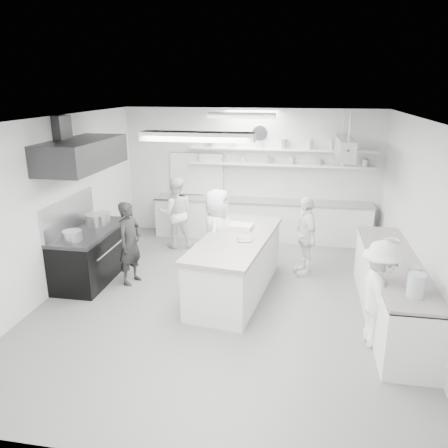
% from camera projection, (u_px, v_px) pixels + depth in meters
% --- Properties ---
extents(floor, '(6.00, 7.00, 0.02)m').
position_uv_depth(floor, '(225.00, 299.00, 7.52)').
color(floor, gray).
rests_on(floor, ground).
extents(ceiling, '(6.00, 7.00, 0.02)m').
position_uv_depth(ceiling, '(225.00, 119.00, 6.61)').
color(ceiling, white).
rests_on(ceiling, wall_back).
extents(wall_back, '(6.00, 0.04, 3.00)m').
position_uv_depth(wall_back, '(251.00, 173.00, 10.35)').
color(wall_back, silver).
rests_on(wall_back, floor).
extents(wall_front, '(6.00, 0.04, 3.00)m').
position_uv_depth(wall_front, '(155.00, 327.00, 3.78)').
color(wall_front, silver).
rests_on(wall_front, floor).
extents(wall_left, '(0.04, 7.00, 3.00)m').
position_uv_depth(wall_left, '(54.00, 206.00, 7.57)').
color(wall_left, silver).
rests_on(wall_left, floor).
extents(wall_right, '(0.04, 7.00, 3.00)m').
position_uv_depth(wall_right, '(422.00, 224.00, 6.57)').
color(wall_right, silver).
rests_on(wall_right, floor).
extents(stove, '(0.80, 1.80, 0.90)m').
position_uv_depth(stove, '(92.00, 256.00, 8.19)').
color(stove, black).
rests_on(stove, floor).
extents(exhaust_hood, '(0.85, 2.00, 0.50)m').
position_uv_depth(exhaust_hood, '(82.00, 154.00, 7.62)').
color(exhaust_hood, '#2D2D2F').
rests_on(exhaust_hood, wall_left).
extents(back_counter, '(5.00, 0.60, 0.92)m').
position_uv_depth(back_counter, '(261.00, 220.00, 10.33)').
color(back_counter, white).
rests_on(back_counter, floor).
extents(shelf_lower, '(4.20, 0.26, 0.04)m').
position_uv_depth(shelf_lower, '(280.00, 165.00, 10.04)').
color(shelf_lower, white).
rests_on(shelf_lower, wall_back).
extents(shelf_upper, '(4.20, 0.26, 0.04)m').
position_uv_depth(shelf_upper, '(281.00, 149.00, 9.93)').
color(shelf_upper, white).
rests_on(shelf_upper, wall_back).
extents(pass_through_window, '(1.30, 0.04, 1.00)m').
position_uv_depth(pass_through_window, '(197.00, 174.00, 10.56)').
color(pass_through_window, black).
rests_on(pass_through_window, wall_back).
extents(wall_clock, '(0.32, 0.05, 0.32)m').
position_uv_depth(wall_clock, '(260.00, 133.00, 9.99)').
color(wall_clock, white).
rests_on(wall_clock, wall_back).
extents(right_counter, '(0.74, 3.30, 0.94)m').
position_uv_depth(right_counter, '(392.00, 291.00, 6.75)').
color(right_counter, white).
rests_on(right_counter, floor).
extents(pot_rack, '(0.30, 1.60, 0.40)m').
position_uv_depth(pot_rack, '(344.00, 148.00, 8.74)').
color(pot_rack, '#B2B3B6').
rests_on(pot_rack, ceiling).
extents(light_fixture_front, '(1.30, 0.25, 0.10)m').
position_uv_depth(light_fixture_front, '(198.00, 136.00, 4.94)').
color(light_fixture_front, white).
rests_on(light_fixture_front, ceiling).
extents(light_fixture_rear, '(1.30, 0.25, 0.10)m').
position_uv_depth(light_fixture_rear, '(241.00, 116.00, 8.32)').
color(light_fixture_rear, white).
rests_on(light_fixture_rear, ceiling).
extents(prep_island, '(1.34, 2.75, 0.97)m').
position_uv_depth(prep_island, '(236.00, 266.00, 7.65)').
color(prep_island, white).
rests_on(prep_island, floor).
extents(stove_pot, '(0.38, 0.38, 0.26)m').
position_uv_depth(stove_pot, '(96.00, 221.00, 8.28)').
color(stove_pot, '#B2B3B6').
rests_on(stove_pot, stove).
extents(cook_stove, '(0.50, 0.64, 1.53)m').
position_uv_depth(cook_stove, '(130.00, 243.00, 7.92)').
color(cook_stove, black).
rests_on(cook_stove, floor).
extents(cook_back, '(0.92, 0.82, 1.58)m').
position_uv_depth(cook_back, '(176.00, 213.00, 9.71)').
color(cook_back, white).
rests_on(cook_back, floor).
extents(cook_island_left, '(0.59, 0.87, 1.72)m').
position_uv_depth(cook_island_left, '(217.00, 235.00, 8.06)').
color(cook_island_left, white).
rests_on(cook_island_left, floor).
extents(cook_island_right, '(0.63, 0.97, 1.53)m').
position_uv_depth(cook_island_right, '(305.00, 236.00, 8.30)').
color(cook_island_right, white).
rests_on(cook_island_right, floor).
extents(cook_right, '(0.71, 1.06, 1.53)m').
position_uv_depth(cook_right, '(379.00, 295.00, 5.97)').
color(cook_right, white).
rests_on(cook_right, floor).
extents(bowl_island_a, '(0.31, 0.31, 0.07)m').
position_uv_depth(bowl_island_a, '(245.00, 241.00, 7.33)').
color(bowl_island_a, '#B2B3B6').
rests_on(bowl_island_a, prep_island).
extents(bowl_island_b, '(0.21, 0.21, 0.06)m').
position_uv_depth(bowl_island_b, '(248.00, 239.00, 7.45)').
color(bowl_island_b, white).
rests_on(bowl_island_b, prep_island).
extents(bowl_right, '(0.24, 0.24, 0.06)m').
position_uv_depth(bowl_right, '(392.00, 241.00, 7.43)').
color(bowl_right, white).
rests_on(bowl_right, right_counter).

